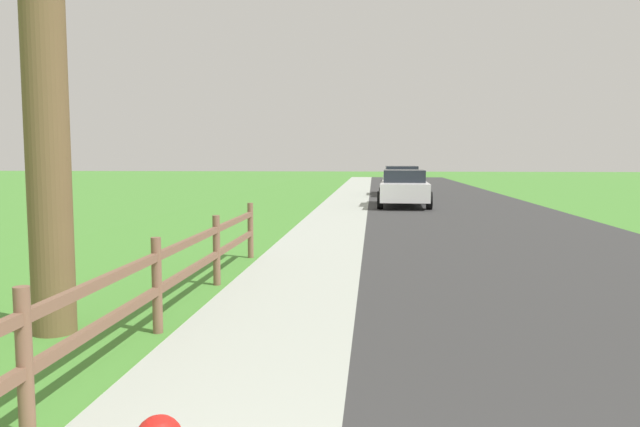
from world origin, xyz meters
TOP-DOWN VIEW (x-y plane):
  - ground_plane at (0.00, 25.00)m, footprint 120.00×120.00m
  - road_asphalt at (3.50, 27.00)m, footprint 7.00×66.00m
  - curb_concrete at (-3.00, 27.00)m, footprint 6.00×66.00m
  - grass_verge at (-4.50, 27.00)m, footprint 5.00×66.00m
  - rail_fence at (-2.15, 5.50)m, footprint 0.11×10.22m
  - parked_suv_white at (1.43, 23.52)m, footprint 2.16×4.67m
  - parked_car_silver at (1.66, 31.04)m, footprint 2.07×4.96m

SIDE VIEW (x-z plane):
  - ground_plane at x=0.00m, z-range 0.00..0.00m
  - road_asphalt at x=3.50m, z-range 0.00..0.01m
  - curb_concrete at x=-3.00m, z-range 0.00..0.01m
  - grass_verge at x=-4.50m, z-range 0.00..0.01m
  - rail_fence at x=-2.15m, z-range 0.09..1.16m
  - parked_suv_white at x=1.43m, z-range 0.02..1.47m
  - parked_car_silver at x=1.66m, z-range 0.02..1.53m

